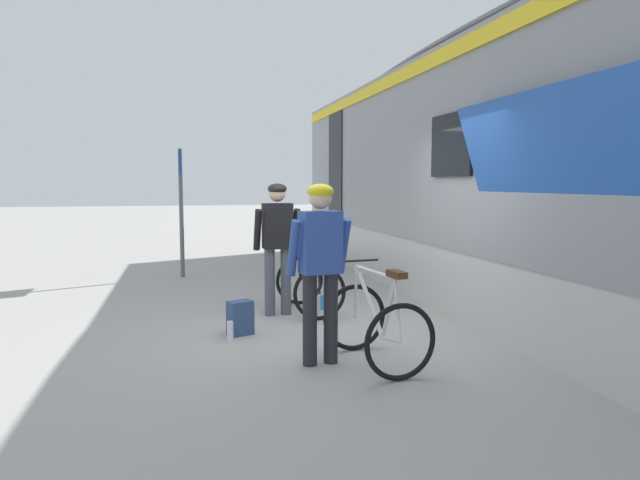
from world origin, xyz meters
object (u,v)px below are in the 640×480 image
at_px(water_bottle_near_the_bikes, 323,303).
at_px(platform_sign_post, 181,191).
at_px(cyclist_near_in_blue, 320,257).
at_px(backpack_on_platform, 240,318).
at_px(train_car, 552,168).
at_px(cyclist_far_in_dark, 277,237).
at_px(bicycle_far_black, 309,283).
at_px(water_bottle_by_the_backpack, 230,331).
at_px(bicycle_near_white, 376,324).

distance_m(water_bottle_near_the_bikes, platform_sign_post, 4.18).
bearing_deg(platform_sign_post, cyclist_near_in_blue, -77.20).
xyz_separation_m(cyclist_near_in_blue, backpack_on_platform, (-0.66, 1.28, -0.85)).
bearing_deg(train_car, cyclist_far_in_dark, 169.95).
xyz_separation_m(bicycle_far_black, platform_sign_post, (-1.69, 3.48, 1.22)).
xyz_separation_m(water_bottle_by_the_backpack, platform_sign_post, (-0.51, 4.72, 1.51)).
bearing_deg(cyclist_near_in_blue, water_bottle_by_the_backpack, 127.51).
height_order(train_car, platform_sign_post, train_car).
height_order(water_bottle_near_the_bikes, water_bottle_by_the_backpack, water_bottle_by_the_backpack).
distance_m(cyclist_near_in_blue, backpack_on_platform, 1.68).
xyz_separation_m(cyclist_far_in_dark, bicycle_near_white, (0.59, -2.35, -0.65)).
bearing_deg(water_bottle_by_the_backpack, water_bottle_near_the_bikes, 43.70).
distance_m(cyclist_near_in_blue, bicycle_near_white, 0.85).
height_order(cyclist_far_in_dark, water_bottle_near_the_bikes, cyclist_far_in_dark).
bearing_deg(train_car, bicycle_near_white, -150.80).
relative_size(water_bottle_near_the_bikes, platform_sign_post, 0.09).
bearing_deg(train_car, bicycle_far_black, 167.30).
height_order(bicycle_far_black, water_bottle_near_the_bikes, bicycle_far_black).
xyz_separation_m(cyclist_far_in_dark, platform_sign_post, (-1.25, 3.55, 0.57)).
distance_m(train_car, bicycle_far_black, 3.63).
bearing_deg(platform_sign_post, backpack_on_platform, -81.71).
bearing_deg(cyclist_far_in_dark, bicycle_far_black, 9.48).
relative_size(cyclist_near_in_blue, water_bottle_near_the_bikes, 8.54).
height_order(cyclist_near_in_blue, water_bottle_near_the_bikes, cyclist_near_in_blue).
xyz_separation_m(backpack_on_platform, water_bottle_near_the_bikes, (1.25, 1.08, -0.10)).
relative_size(train_car, bicycle_near_white, 14.26).
distance_m(cyclist_far_in_dark, bicycle_near_white, 2.51).
bearing_deg(water_bottle_near_the_bikes, platform_sign_post, 119.30).
height_order(train_car, bicycle_far_black, train_car).
height_order(bicycle_near_white, water_bottle_by_the_backpack, bicycle_near_white).
bearing_deg(water_bottle_by_the_backpack, train_car, 6.84).
height_order(cyclist_near_in_blue, platform_sign_post, platform_sign_post).
distance_m(train_car, water_bottle_by_the_backpack, 4.78).
relative_size(water_bottle_near_the_bikes, water_bottle_by_the_backpack, 0.92).
xyz_separation_m(train_car, water_bottle_by_the_backpack, (-4.37, -0.52, -1.85)).
distance_m(cyclist_near_in_blue, bicycle_far_black, 2.40).
distance_m(cyclist_far_in_dark, water_bottle_by_the_backpack, 1.67).
distance_m(backpack_on_platform, water_bottle_by_the_backpack, 0.30).
bearing_deg(water_bottle_by_the_backpack, backpack_on_platform, 60.98).
bearing_deg(train_car, cyclist_near_in_blue, -156.45).
relative_size(cyclist_far_in_dark, bicycle_near_white, 1.53).
height_order(bicycle_near_white, water_bottle_near_the_bikes, bicycle_near_white).
bearing_deg(platform_sign_post, bicycle_far_black, -64.06).
bearing_deg(bicycle_far_black, bicycle_near_white, -86.73).
bearing_deg(water_bottle_near_the_bikes, bicycle_near_white, -91.68).
distance_m(train_car, bicycle_near_white, 3.83).
height_order(backpack_on_platform, platform_sign_post, platform_sign_post).
height_order(backpack_on_platform, water_bottle_by_the_backpack, backpack_on_platform).
bearing_deg(bicycle_near_white, backpack_on_platform, 129.47).
xyz_separation_m(bicycle_near_white, platform_sign_post, (-1.83, 5.91, 1.22)).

